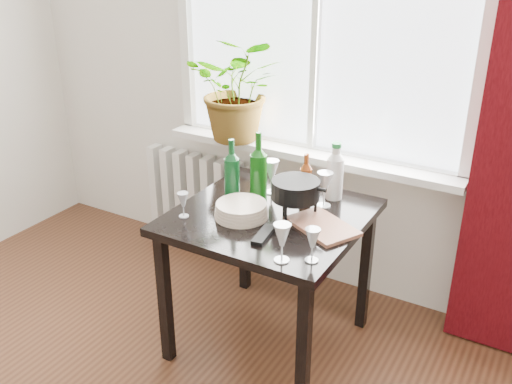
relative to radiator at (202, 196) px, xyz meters
The scene contains 18 objects.
window 1.43m from the radiator, ahead, with size 1.72×0.08×1.62m.
windowsill 0.87m from the radiator, ahead, with size 1.72×0.20×0.04m.
radiator is the anchor object (origin of this frame).
table 1.09m from the radiator, 36.54° to the right, with size 0.85×0.85×0.74m.
potted_plant 0.84m from the radiator, 11.25° to the right, with size 0.54×0.46×0.59m, color #1F701E.
wine_bottle_left 1.01m from the radiator, 43.96° to the right, with size 0.07×0.07×0.32m, color #0C3F1A, non-canonical shape.
wine_bottle_right 1.06m from the radiator, 36.33° to the right, with size 0.08×0.08×0.36m, color #0D440D, non-canonical shape.
bottle_amber 1.13m from the radiator, 24.45° to the right, with size 0.06×0.06×0.24m, color maroon, non-canonical shape.
cleaning_bottle 1.20m from the radiator, 17.41° to the right, with size 0.08×0.08×0.29m, color silver, non-canonical shape.
wineglass_front_right 1.54m from the radiator, 41.81° to the right, with size 0.07×0.07×0.17m, color silver, non-canonical shape.
wineglass_far_right 1.57m from the radiator, 37.51° to the right, with size 0.06×0.06×0.15m, color silver, non-canonical shape.
wineglass_back_center 1.21m from the radiator, 22.85° to the right, with size 0.08×0.08×0.18m, color silver, non-canonical shape.
wineglass_back_left 0.97m from the radiator, 29.73° to the right, with size 0.08×0.08×0.18m, color silver, non-canonical shape.
wineglass_front_left 1.09m from the radiator, 58.74° to the right, with size 0.05×0.05×0.12m, color #B2B5BF, non-canonical shape.
plate_stack 1.12m from the radiator, 44.08° to the right, with size 0.25×0.25×0.07m, color beige.
fondue_pot 1.21m from the radiator, 31.53° to the right, with size 0.26×0.22×0.17m, color black, non-canonical shape.
tv_remote 1.31m from the radiator, 42.04° to the right, with size 0.05×0.17×0.02m, color black.
cutting_board 1.34m from the radiator, 29.81° to the right, with size 0.31×0.20×0.02m, color #925A42.
Camera 1 is at (1.24, -0.54, 1.93)m, focal length 40.00 mm.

